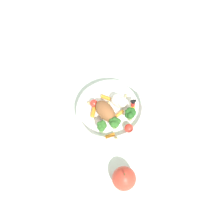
% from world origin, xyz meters
% --- Properties ---
extents(ground_plane, '(2.40, 2.40, 0.00)m').
position_xyz_m(ground_plane, '(0.00, 0.00, 0.00)').
color(ground_plane, silver).
extents(food_container, '(0.21, 0.21, 0.06)m').
position_xyz_m(food_container, '(0.01, 0.01, 0.03)').
color(food_container, white).
rests_on(food_container, ground_plane).
extents(loose_apple, '(0.06, 0.06, 0.08)m').
position_xyz_m(loose_apple, '(-0.13, -0.14, 0.03)').
color(loose_apple, '#BC3828').
rests_on(loose_apple, ground_plane).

